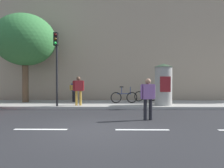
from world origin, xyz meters
TOP-DOWN VIEW (x-y plane):
  - ground_plane at (0.00, 0.00)m, footprint 80.00×80.00m
  - sidewalk_curb at (0.00, 7.00)m, footprint 36.00×4.00m
  - lane_markings at (-0.00, 0.00)m, footprint 25.80×0.16m
  - building_backdrop at (0.00, 12.00)m, footprint 36.00×5.00m
  - traffic_light at (-2.60, 5.24)m, footprint 0.24×0.45m
  - poster_column at (3.72, 5.99)m, footprint 1.14×1.14m
  - street_tree at (-5.39, 7.59)m, footprint 4.13×4.13m
  - pedestrian_with_backpack at (2.16, 1.77)m, footprint 0.64×0.37m
  - pedestrian_in_light_jacket at (-1.39, 5.64)m, footprint 0.64×0.37m
  - pedestrian_in_red_top at (-2.11, 7.79)m, footprint 0.50×0.50m
  - bicycle_leaning at (1.37, 7.07)m, footprint 1.77×0.23m
  - bicycle_upright at (2.98, 8.31)m, footprint 1.71×0.56m

SIDE VIEW (x-z plane):
  - ground_plane at x=0.00m, z-range 0.00..0.00m
  - lane_markings at x=0.00m, z-range 0.00..0.01m
  - sidewalk_curb at x=0.00m, z-range 0.00..0.15m
  - bicycle_leaning at x=1.37m, z-range -0.01..1.08m
  - bicycle_upright at x=2.98m, z-range -0.01..1.08m
  - pedestrian_in_red_top at x=-2.11m, z-range 0.28..1.75m
  - pedestrian_with_backpack at x=2.16m, z-range 0.17..1.90m
  - pedestrian_in_light_jacket at x=-1.39m, z-range 0.31..2.04m
  - poster_column at x=3.72m, z-range 0.17..2.68m
  - traffic_light at x=-2.60m, z-range 0.89..5.11m
  - street_tree at x=-5.39m, z-range 1.38..7.40m
  - building_backdrop at x=0.00m, z-range 0.00..9.57m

